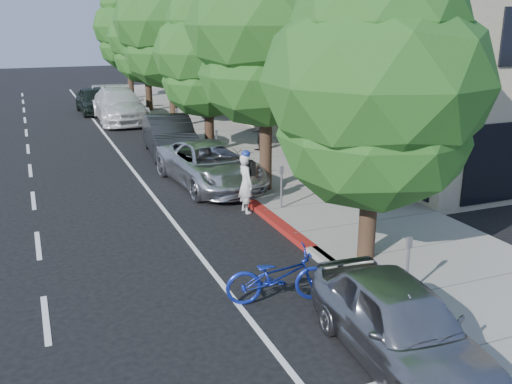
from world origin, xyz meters
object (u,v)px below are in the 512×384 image
pedestrian (259,131)px  dark_sedan (170,136)px  cyclist (246,184)px  street_tree_3 (170,23)px  white_pickup (119,105)px  street_tree_1 (266,29)px  street_tree_4 (146,38)px  silver_suv (210,165)px  street_tree_2 (208,54)px  dark_suv_far (94,100)px  near_car_a (400,323)px  street_tree_0 (376,85)px  bicycle (278,276)px  street_tree_5 (127,28)px

pedestrian → dark_sedan: bearing=-26.6°
cyclist → dark_sedan: size_ratio=0.35×
street_tree_3 → white_pickup: size_ratio=1.39×
street_tree_1 → street_tree_3: 12.00m
street_tree_4 → silver_suv: size_ratio=1.36×
street_tree_4 → dark_sedan: size_ratio=1.45×
street_tree_2 → street_tree_3: 6.11m
cyclist → white_pickup: white_pickup is taller
dark_suv_far → near_car_a: bearing=-89.6°
street_tree_4 → silver_suv: bearing=-94.8°
street_tree_3 → silver_suv: bearing=-97.6°
pedestrian → street_tree_0: bearing=69.9°
cyclist → bicycle: cyclist is taller
silver_suv → pedestrian: 5.20m
street_tree_0 → cyclist: 5.65m
cyclist → silver_suv: cyclist is taller
street_tree_2 → dark_suv_far: size_ratio=1.48×
street_tree_4 → dark_suv_far: size_ratio=1.57×
street_tree_3 → dark_suv_far: (-3.10, 7.09, -4.48)m
street_tree_4 → dark_suv_far: street_tree_4 is taller
street_tree_1 → street_tree_5: 24.00m
silver_suv → near_car_a: 11.17m
street_tree_0 → pedestrian: bearing=80.0°
street_tree_0 → white_pickup: street_tree_0 is taller
street_tree_5 → street_tree_1: bearing=-90.0°
cyclist → silver_suv: 3.06m
pedestrian → street_tree_5: bearing=-93.9°
street_tree_3 → near_car_a: size_ratio=2.06×
street_tree_2 → street_tree_4: size_ratio=0.94×
street_tree_0 → street_tree_3: size_ratio=0.81×
street_tree_4 → street_tree_2: bearing=-90.0°
silver_suv → white_pickup: bearing=88.3°
street_tree_2 → silver_suv: size_ratio=1.28×
street_tree_1 → silver_suv: street_tree_1 is taller
street_tree_4 → street_tree_5: (-0.00, 6.00, 0.46)m
street_tree_3 → street_tree_4: size_ratio=1.20×
near_car_a → silver_suv: bearing=92.3°
street_tree_0 → near_car_a: bearing=-115.1°
bicycle → white_pickup: white_pickup is taller
street_tree_5 → bicycle: (-2.70, -31.00, -4.29)m
street_tree_0 → street_tree_2: size_ratio=1.03×
dark_sedan → street_tree_5: bearing=89.3°
street_tree_2 → near_car_a: bearing=-96.3°
street_tree_3 → white_pickup: street_tree_3 is taller
street_tree_0 → cyclist: (-1.29, 4.44, -3.24)m
white_pickup → street_tree_4: bearing=48.6°
dark_suv_far → cyclist: bearing=-87.4°
street_tree_4 → white_pickup: size_ratio=1.16×
near_car_a → street_tree_3: bearing=89.4°
street_tree_2 → dark_sedan: 3.68m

